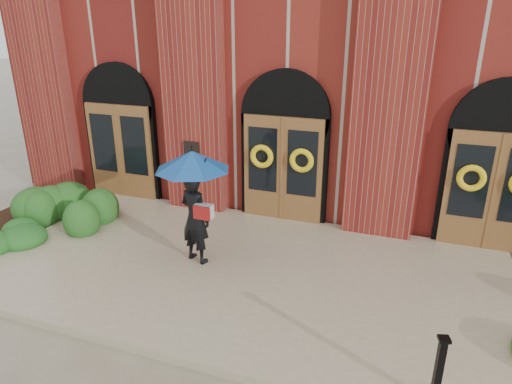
% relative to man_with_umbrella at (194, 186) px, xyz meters
% --- Properties ---
extents(ground, '(90.00, 90.00, 0.00)m').
position_rel_man_with_umbrella_xyz_m(ground, '(1.00, -0.15, -1.75)').
color(ground, gray).
rests_on(ground, ground).
extents(landing, '(10.00, 5.30, 0.15)m').
position_rel_man_with_umbrella_xyz_m(landing, '(1.00, 0.00, -1.68)').
color(landing, tan).
rests_on(landing, ground).
extents(church_building, '(16.20, 12.53, 7.00)m').
position_rel_man_with_umbrella_xyz_m(church_building, '(1.00, 8.64, 1.75)').
color(church_building, maroon).
rests_on(church_building, ground).
extents(man_with_umbrella, '(1.79, 1.79, 2.29)m').
position_rel_man_with_umbrella_xyz_m(man_with_umbrella, '(0.00, 0.00, 0.00)').
color(man_with_umbrella, black).
rests_on(man_with_umbrella, landing).
extents(metal_post, '(0.17, 0.17, 1.03)m').
position_rel_man_with_umbrella_xyz_m(metal_post, '(4.48, -2.29, -1.06)').
color(metal_post, black).
rests_on(metal_post, landing).
extents(hedge_wall_left, '(3.40, 1.36, 0.87)m').
position_rel_man_with_umbrella_xyz_m(hedge_wall_left, '(-4.20, 0.66, -1.32)').
color(hedge_wall_left, '#21501A').
rests_on(hedge_wall_left, ground).
extents(hedge_front_left, '(1.43, 1.22, 0.50)m').
position_rel_man_with_umbrella_xyz_m(hedge_front_left, '(-4.10, -0.67, -1.50)').
color(hedge_front_left, '#1E531C').
rests_on(hedge_front_left, ground).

